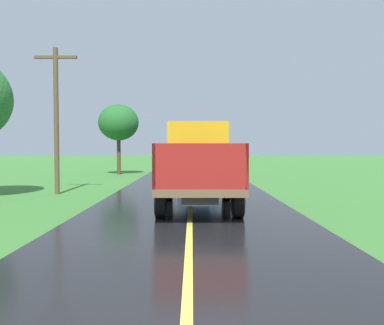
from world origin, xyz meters
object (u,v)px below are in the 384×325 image
banana_truck_near (197,163)px  utility_pole_roadside (55,115)px  roadside_tree_near_left (117,123)px  banana_truck_far (195,155)px

banana_truck_near → utility_pole_roadside: bearing=150.4°
banana_truck_near → roadside_tree_near_left: roadside_tree_near_left is taller
banana_truck_far → roadside_tree_near_left: bearing=165.0°
banana_truck_far → roadside_tree_near_left: roadside_tree_near_left is taller
banana_truck_near → roadside_tree_near_left: size_ratio=1.12×
banana_truck_near → banana_truck_far: (0.09, 13.96, 0.01)m
banana_truck_near → utility_pole_roadside: 7.11m
utility_pole_roadside → banana_truck_far: bearing=60.2°
roadside_tree_near_left → banana_truck_far: bearing=-15.0°
banana_truck_far → roadside_tree_near_left: 6.40m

